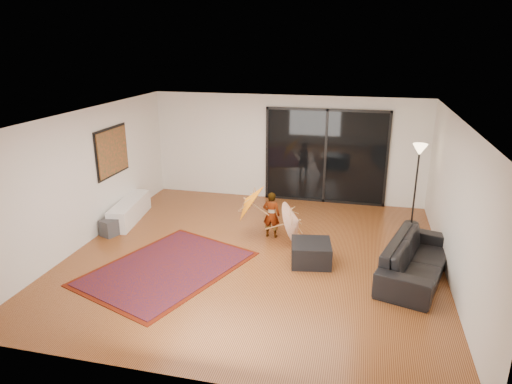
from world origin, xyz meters
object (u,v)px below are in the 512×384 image
(media_console, at_px, (130,210))
(child, at_px, (271,215))
(sofa, at_px, (416,259))
(ottoman, at_px, (311,253))

(media_console, xyz_separation_m, child, (3.38, -0.16, 0.26))
(sofa, height_order, ottoman, sofa)
(sofa, bearing_deg, child, 85.25)
(ottoman, bearing_deg, media_console, 164.72)
(media_console, distance_m, child, 3.39)
(sofa, relative_size, child, 2.30)
(media_console, relative_size, child, 1.73)
(child, bearing_deg, sofa, 160.09)
(child, bearing_deg, ottoman, 134.87)
(media_console, distance_m, sofa, 6.33)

